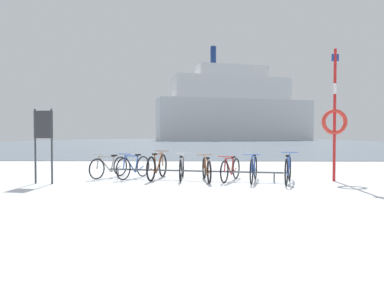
{
  "coord_description": "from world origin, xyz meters",
  "views": [
    {
      "loc": [
        0.2,
        -7.41,
        1.32
      ],
      "look_at": [
        -0.07,
        6.26,
        0.97
      ],
      "focal_mm": 31.78,
      "sensor_mm": 36.0,
      "label": 1
    }
  ],
  "objects_px": {
    "ferry_ship": "(234,110)",
    "bicycle_2": "(157,167)",
    "bicycle_5": "(231,169)",
    "rescue_post": "(335,118)",
    "bicycle_1": "(134,167)",
    "info_sign": "(43,133)",
    "bicycle_3": "(182,168)",
    "bicycle_0": "(109,167)",
    "bicycle_7": "(288,169)",
    "bicycle_6": "(254,169)",
    "bicycle_4": "(207,169)"
  },
  "relations": [
    {
      "from": "bicycle_7",
      "to": "ferry_ship",
      "type": "distance_m",
      "value": 80.47
    },
    {
      "from": "rescue_post",
      "to": "bicycle_6",
      "type": "bearing_deg",
      "value": -174.99
    },
    {
      "from": "bicycle_5",
      "to": "bicycle_6",
      "type": "height_order",
      "value": "bicycle_6"
    },
    {
      "from": "ferry_ship",
      "to": "bicycle_6",
      "type": "bearing_deg",
      "value": -95.61
    },
    {
      "from": "bicycle_2",
      "to": "rescue_post",
      "type": "distance_m",
      "value": 5.36
    },
    {
      "from": "bicycle_3",
      "to": "ferry_ship",
      "type": "height_order",
      "value": "ferry_ship"
    },
    {
      "from": "bicycle_2",
      "to": "rescue_post",
      "type": "bearing_deg",
      "value": -3.94
    },
    {
      "from": "bicycle_0",
      "to": "info_sign",
      "type": "xyz_separation_m",
      "value": [
        -1.43,
        -1.37,
        1.05
      ]
    },
    {
      "from": "bicycle_4",
      "to": "ferry_ship",
      "type": "relative_size",
      "value": 0.04
    },
    {
      "from": "bicycle_3",
      "to": "rescue_post",
      "type": "xyz_separation_m",
      "value": [
        4.41,
        -0.21,
        1.46
      ]
    },
    {
      "from": "info_sign",
      "to": "ferry_ship",
      "type": "bearing_deg",
      "value": 80.35
    },
    {
      "from": "bicycle_7",
      "to": "ferry_ship",
      "type": "relative_size",
      "value": 0.04
    },
    {
      "from": "bicycle_1",
      "to": "bicycle_5",
      "type": "height_order",
      "value": "bicycle_1"
    },
    {
      "from": "bicycle_2",
      "to": "bicycle_3",
      "type": "height_order",
      "value": "bicycle_2"
    },
    {
      "from": "bicycle_1",
      "to": "bicycle_4",
      "type": "height_order",
      "value": "bicycle_1"
    },
    {
      "from": "bicycle_6",
      "to": "bicycle_7",
      "type": "relative_size",
      "value": 1.01
    },
    {
      "from": "bicycle_5",
      "to": "info_sign",
      "type": "height_order",
      "value": "info_sign"
    },
    {
      "from": "bicycle_0",
      "to": "info_sign",
      "type": "height_order",
      "value": "info_sign"
    },
    {
      "from": "bicycle_3",
      "to": "rescue_post",
      "type": "relative_size",
      "value": 0.46
    },
    {
      "from": "info_sign",
      "to": "bicycle_1",
      "type": "bearing_deg",
      "value": 28.78
    },
    {
      "from": "bicycle_0",
      "to": "bicycle_6",
      "type": "distance_m",
      "value": 4.45
    },
    {
      "from": "bicycle_0",
      "to": "ferry_ship",
      "type": "bearing_deg",
      "value": 81.2
    },
    {
      "from": "rescue_post",
      "to": "bicycle_1",
      "type": "bearing_deg",
      "value": 174.81
    },
    {
      "from": "info_sign",
      "to": "bicycle_6",
      "type": "bearing_deg",
      "value": 4.74
    },
    {
      "from": "bicycle_7",
      "to": "rescue_post",
      "type": "height_order",
      "value": "rescue_post"
    },
    {
      "from": "bicycle_1",
      "to": "bicycle_7",
      "type": "bearing_deg",
      "value": -12.43
    },
    {
      "from": "ferry_ship",
      "to": "bicycle_2",
      "type": "bearing_deg",
      "value": -97.66
    },
    {
      "from": "ferry_ship",
      "to": "bicycle_1",
      "type": "bearing_deg",
      "value": -98.21
    },
    {
      "from": "bicycle_0",
      "to": "bicycle_3",
      "type": "bearing_deg",
      "value": -11.88
    },
    {
      "from": "rescue_post",
      "to": "bicycle_2",
      "type": "bearing_deg",
      "value": 176.06
    },
    {
      "from": "bicycle_1",
      "to": "ferry_ship",
      "type": "distance_m",
      "value": 80.0
    },
    {
      "from": "bicycle_3",
      "to": "ferry_ship",
      "type": "bearing_deg",
      "value": 82.89
    },
    {
      "from": "bicycle_6",
      "to": "bicycle_7",
      "type": "height_order",
      "value": "bicycle_7"
    },
    {
      "from": "bicycle_5",
      "to": "ferry_ship",
      "type": "relative_size",
      "value": 0.04
    },
    {
      "from": "bicycle_3",
      "to": "bicycle_6",
      "type": "bearing_deg",
      "value": -11.28
    },
    {
      "from": "bicycle_5",
      "to": "rescue_post",
      "type": "xyz_separation_m",
      "value": [
        2.98,
        0.0,
        1.47
      ]
    },
    {
      "from": "bicycle_1",
      "to": "info_sign",
      "type": "distance_m",
      "value": 2.74
    },
    {
      "from": "info_sign",
      "to": "rescue_post",
      "type": "height_order",
      "value": "rescue_post"
    },
    {
      "from": "bicycle_0",
      "to": "bicycle_6",
      "type": "relative_size",
      "value": 0.85
    },
    {
      "from": "bicycle_4",
      "to": "bicycle_6",
      "type": "xyz_separation_m",
      "value": [
        1.33,
        -0.14,
        0.03
      ]
    },
    {
      "from": "bicycle_1",
      "to": "info_sign",
      "type": "relative_size",
      "value": 0.72
    },
    {
      "from": "bicycle_5",
      "to": "bicycle_7",
      "type": "xyz_separation_m",
      "value": [
        1.54,
        -0.45,
        0.04
      ]
    },
    {
      "from": "bicycle_1",
      "to": "bicycle_0",
      "type": "bearing_deg",
      "value": 169.21
    },
    {
      "from": "bicycle_3",
      "to": "bicycle_0",
      "type": "bearing_deg",
      "value": 168.12
    },
    {
      "from": "bicycle_7",
      "to": "info_sign",
      "type": "xyz_separation_m",
      "value": [
        -6.7,
        -0.24,
        1.01
      ]
    },
    {
      "from": "bicycle_4",
      "to": "bicycle_7",
      "type": "height_order",
      "value": "bicycle_7"
    },
    {
      "from": "bicycle_0",
      "to": "bicycle_1",
      "type": "distance_m",
      "value": 0.81
    },
    {
      "from": "info_sign",
      "to": "ferry_ship",
      "type": "distance_m",
      "value": 81.46
    },
    {
      "from": "bicycle_2",
      "to": "bicycle_6",
      "type": "bearing_deg",
      "value": -11.3
    },
    {
      "from": "bicycle_6",
      "to": "info_sign",
      "type": "height_order",
      "value": "info_sign"
    }
  ]
}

